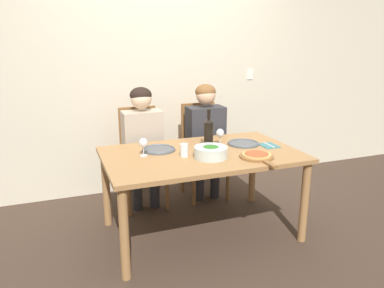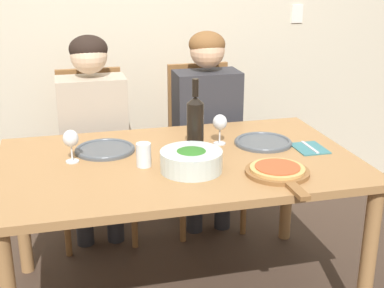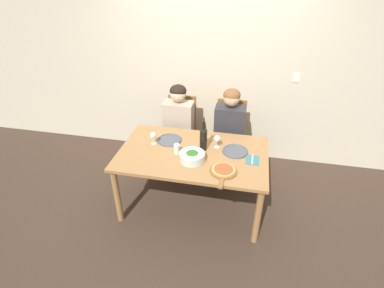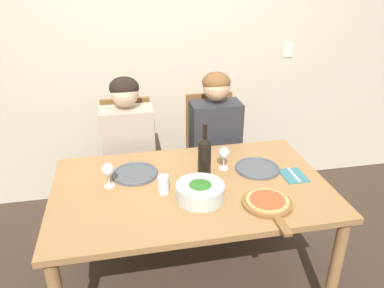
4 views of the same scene
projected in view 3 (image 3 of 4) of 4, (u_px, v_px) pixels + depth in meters
ground_plane at (193, 203)px, 3.66m from camera, size 40.00×40.00×0.00m
back_wall at (211, 64)px, 3.96m from camera, size 10.00×0.06×2.70m
dining_table at (193, 159)px, 3.32m from camera, size 1.62×0.99×0.74m
chair_left at (181, 131)px, 4.12m from camera, size 0.42×0.42×1.00m
chair_right at (229, 136)px, 4.01m from camera, size 0.42×0.42×1.00m
person_woman at (178, 121)px, 3.91m from camera, size 0.47×0.51×1.22m
person_man at (229, 126)px, 3.80m from camera, size 0.47×0.51×1.22m
wine_bottle at (203, 138)px, 3.25m from camera, size 0.08×0.08×0.35m
broccoli_bowl at (192, 157)px, 3.12m from camera, size 0.27×0.27×0.10m
dinner_plate_left at (169, 140)px, 3.48m from camera, size 0.28×0.28×0.02m
dinner_plate_right at (235, 151)px, 3.28m from camera, size 0.28×0.28×0.02m
pizza_on_board at (223, 171)px, 2.96m from camera, size 0.27×0.41×0.04m
wine_glass_left at (153, 136)px, 3.37m from camera, size 0.07×0.07×0.15m
wine_glass_right at (217, 139)px, 3.30m from camera, size 0.07×0.07×0.15m
water_tumbler at (177, 149)px, 3.23m from camera, size 0.07×0.07×0.11m
fork_on_napkin at (252, 160)px, 3.14m from camera, size 0.14×0.18×0.01m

